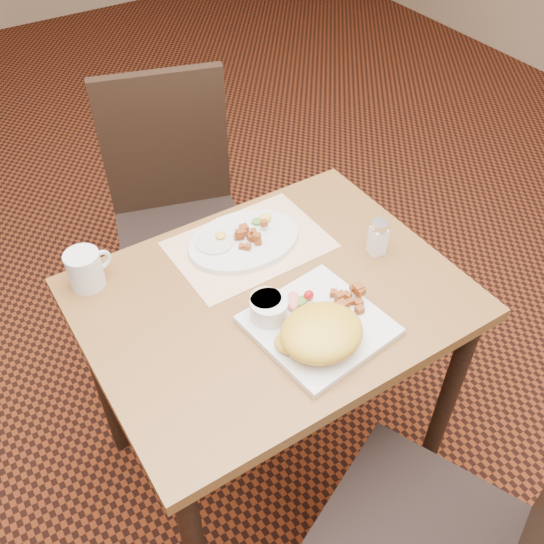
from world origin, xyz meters
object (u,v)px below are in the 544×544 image
Objects in this scene: chair_far at (176,206)px; plate_square at (318,325)px; table at (272,324)px; plate_oval at (244,241)px; salt_shaker at (378,237)px; coffee_mug at (86,269)px.

plate_square is (-0.03, -0.85, 0.22)m from chair_far.
table is 0.23m from plate_oval.
chair_far is 0.81m from salt_shaker.
chair_far is at bearing 87.47° from plate_oval.
coffee_mug is at bearing 132.86° from plate_square.
plate_square is at bearing -77.81° from table.
plate_oval is (0.01, 0.34, 0.00)m from plate_square.
plate_square is at bearing -47.14° from coffee_mug.
coffee_mug reaches higher than table.
chair_far is at bearing 109.27° from salt_shaker.
chair_far reaches higher than coffee_mug.
plate_oval is 3.05× the size of salt_shaker.
plate_square is 2.41× the size of coffee_mug.
chair_far reaches higher than table.
chair_far is 0.55m from plate_oval.
salt_shaker is at bearing -37.96° from plate_oval.
plate_oval is at bearing 104.39° from chair_far.
table is 0.19m from plate_square.
plate_square is (0.03, -0.15, 0.12)m from table.
salt_shaker is 0.86× the size of coffee_mug.
salt_shaker is (0.31, -0.02, 0.16)m from table.
coffee_mug is at bearing 142.69° from table.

